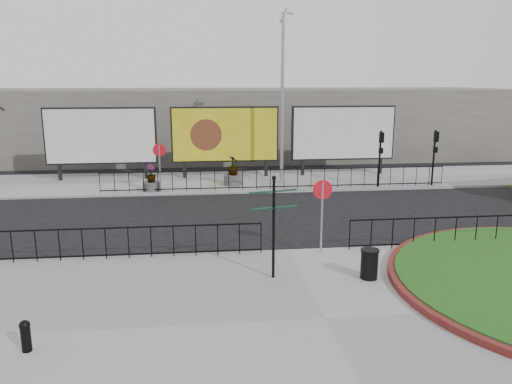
{
  "coord_description": "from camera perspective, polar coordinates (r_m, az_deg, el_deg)",
  "views": [
    {
      "loc": [
        -2.89,
        -15.86,
        5.82
      ],
      "look_at": [
        -0.92,
        1.94,
        1.71
      ],
      "focal_mm": 35.0,
      "sensor_mm": 36.0,
      "label": 1
    }
  ],
  "objects": [
    {
      "name": "pavement_near",
      "position": [
        12.63,
        7.88,
        -14.33
      ],
      "size": [
        30.0,
        10.0,
        0.12
      ],
      "primitive_type": "cube",
      "color": "gray",
      "rests_on": "ground"
    },
    {
      "name": "billboard_mid",
      "position": [
        29.04,
        -3.55,
        6.55
      ],
      "size": [
        6.2,
        0.31,
        4.1
      ],
      "color": "black",
      "rests_on": "pavement_far"
    },
    {
      "name": "lamp_post",
      "position": [
        27.24,
        3.04,
        10.83
      ],
      "size": [
        0.74,
        0.18,
        9.23
      ],
      "color": "gray",
      "rests_on": "pavement_far"
    },
    {
      "name": "railing_near_left",
      "position": [
        16.68,
        -16.81,
        -5.62
      ],
      "size": [
        10.0,
        0.1,
        1.1
      ],
      "primitive_type": null,
      "color": "black",
      "rests_on": "pavement_near"
    },
    {
      "name": "railing_near_right",
      "position": [
        18.89,
        23.86,
        -4.03
      ],
      "size": [
        9.0,
        0.1,
        1.1
      ],
      "primitive_type": null,
      "color": "black",
      "rests_on": "pavement_near"
    },
    {
      "name": "speed_sign_near",
      "position": [
        16.42,
        7.58,
        -0.94
      ],
      "size": [
        0.64,
        0.07,
        2.47
      ],
      "color": "gray",
      "rests_on": "pavement_near"
    },
    {
      "name": "planter_a",
      "position": [
        26.2,
        -11.87,
        1.21
      ],
      "size": [
        0.89,
        0.89,
        1.37
      ],
      "color": "#4C4C4F",
      "rests_on": "pavement_far"
    },
    {
      "name": "signal_pole_b",
      "position": [
        28.32,
        19.76,
        4.63
      ],
      "size": [
        0.22,
        0.26,
        3.0
      ],
      "color": "black",
      "rests_on": "pavement_far"
    },
    {
      "name": "billboard_left",
      "position": [
        29.55,
        -17.31,
        6.1
      ],
      "size": [
        6.2,
        0.31,
        4.1
      ],
      "color": "black",
      "rests_on": "pavement_far"
    },
    {
      "name": "signal_pole_a",
      "position": [
        27.15,
        14.04,
        4.67
      ],
      "size": [
        0.22,
        0.26,
        3.0
      ],
      "color": "black",
      "rests_on": "pavement_far"
    },
    {
      "name": "ground",
      "position": [
        17.14,
        3.8,
        -6.94
      ],
      "size": [
        90.0,
        90.0,
        0.0
      ],
      "primitive_type": "plane",
      "color": "black",
      "rests_on": "ground"
    },
    {
      "name": "billboard_right",
      "position": [
        30.2,
        9.93,
        6.62
      ],
      "size": [
        6.2,
        0.31,
        4.1
      ],
      "color": "black",
      "rests_on": "pavement_far"
    },
    {
      "name": "speed_sign_far",
      "position": [
        25.65,
        -10.98,
        3.95
      ],
      "size": [
        0.64,
        0.07,
        2.47
      ],
      "color": "gray",
      "rests_on": "pavement_far"
    },
    {
      "name": "building_backdrop",
      "position": [
        38.11,
        -1.95,
        7.93
      ],
      "size": [
        40.0,
        10.0,
        5.0
      ],
      "primitive_type": "cube",
      "color": "#69665C",
      "rests_on": "ground"
    },
    {
      "name": "pavement_far",
      "position": [
        28.6,
        -0.38,
        1.32
      ],
      "size": [
        44.0,
        6.0,
        0.12
      ],
      "primitive_type": "cube",
      "color": "gray",
      "rests_on": "ground"
    },
    {
      "name": "litter_bin",
      "position": [
        14.93,
        12.82,
        -8.0
      ],
      "size": [
        0.53,
        0.53,
        0.88
      ],
      "color": "black",
      "rests_on": "pavement_near"
    },
    {
      "name": "railing_far",
      "position": [
        25.97,
        2.43,
        1.49
      ],
      "size": [
        18.0,
        0.1,
        1.1
      ],
      "primitive_type": null,
      "color": "black",
      "rests_on": "pavement_far"
    },
    {
      "name": "fingerpost_sign",
      "position": [
        14.21,
        2.03,
        -2.87
      ],
      "size": [
        1.42,
        0.51,
        3.04
      ],
      "rotation": [
        0.0,
        0.0,
        0.15
      ],
      "color": "black",
      "rests_on": "pavement_near"
    },
    {
      "name": "bollard",
      "position": [
        12.03,
        -24.84,
        -14.55
      ],
      "size": [
        0.23,
        0.23,
        0.71
      ],
      "color": "black",
      "rests_on": "pavement_near"
    },
    {
      "name": "planter_b",
      "position": [
        27.14,
        -2.62,
        2.05
      ],
      "size": [
        1.04,
        1.04,
        1.6
      ],
      "color": "#4C4C4F",
      "rests_on": "pavement_far"
    }
  ]
}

